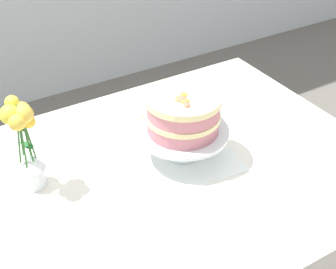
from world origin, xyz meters
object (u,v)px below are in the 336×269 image
dining_table (161,199)px  flower_vase (25,144)px  cake_stand (183,134)px  layer_cake (183,113)px

dining_table → flower_vase: flower_vase is taller
dining_table → flower_vase: size_ratio=4.78×
flower_vase → dining_table: bearing=-25.2°
dining_table → cake_stand: 0.22m
dining_table → layer_cake: 0.28m
layer_cake → flower_vase: bearing=167.2°
dining_table → cake_stand: size_ratio=4.83×
flower_vase → layer_cake: bearing=-12.8°
cake_stand → layer_cake: size_ratio=1.25×
cake_stand → flower_vase: 0.47m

